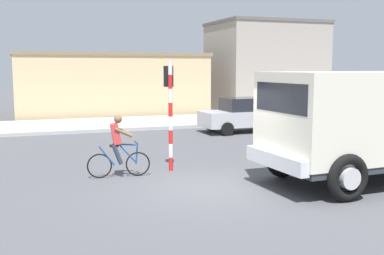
# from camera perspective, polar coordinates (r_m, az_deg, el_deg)

# --- Properties ---
(ground_plane) EXTENTS (120.00, 120.00, 0.00)m
(ground_plane) POSITION_cam_1_polar(r_m,az_deg,el_deg) (11.81, 2.18, -7.36)
(ground_plane) COLOR #4C4C51
(sidewalk_far) EXTENTS (80.00, 5.00, 0.16)m
(sidewalk_far) POSITION_cam_1_polar(r_m,az_deg,el_deg) (24.49, -9.51, 0.45)
(sidewalk_far) COLOR #ADADA8
(sidewalk_far) RESTS_ON ground
(truck_foreground) EXTENTS (5.54, 3.05, 2.90)m
(truck_foreground) POSITION_cam_1_polar(r_m,az_deg,el_deg) (12.81, 20.39, 0.94)
(truck_foreground) COLOR silver
(truck_foreground) RESTS_ON ground
(cyclist) EXTENTS (1.73, 0.51, 1.72)m
(cyclist) POSITION_cam_1_polar(r_m,az_deg,el_deg) (12.86, -9.08, -2.29)
(cyclist) COLOR black
(cyclist) RESTS_ON ground
(traffic_light_pole) EXTENTS (0.24, 0.43, 3.20)m
(traffic_light_pole) POSITION_cam_1_polar(r_m,az_deg,el_deg) (13.43, -2.77, 3.38)
(traffic_light_pole) COLOR red
(traffic_light_pole) RESTS_ON ground
(car_red_near) EXTENTS (4.05, 1.97, 1.60)m
(car_red_near) POSITION_cam_1_polar(r_m,az_deg,el_deg) (21.79, 6.42, 1.60)
(car_red_near) COLOR #B7B7BC
(car_red_near) RESTS_ON ground
(pedestrian_near_kerb) EXTENTS (0.34, 0.22, 1.62)m
(pedestrian_near_kerb) POSITION_cam_1_polar(r_m,az_deg,el_deg) (20.80, 9.59, 1.35)
(pedestrian_near_kerb) COLOR #2D334C
(pedestrian_near_kerb) RESTS_ON ground
(building_mid_block) EXTENTS (11.71, 7.26, 3.88)m
(building_mid_block) POSITION_cam_1_polar(r_m,az_deg,el_deg) (30.80, -10.20, 5.33)
(building_mid_block) COLOR #D1B284
(building_mid_block) RESTS_ON ground
(building_corner_right) EXTENTS (7.34, 5.86, 6.18)m
(building_corner_right) POSITION_cam_1_polar(r_m,az_deg,el_deg) (33.80, 8.94, 7.48)
(building_corner_right) COLOR #9E9389
(building_corner_right) RESTS_ON ground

